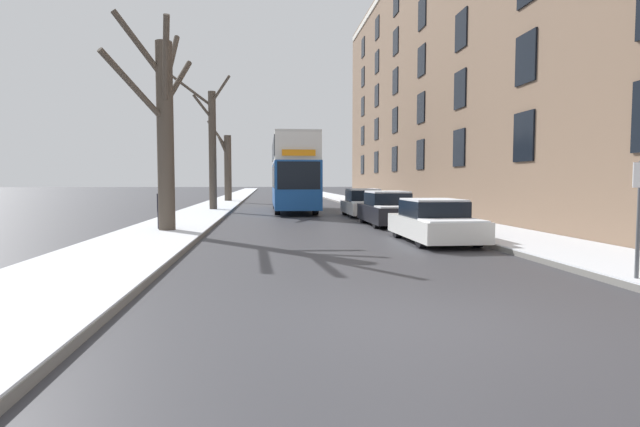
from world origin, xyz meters
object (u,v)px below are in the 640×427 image
at_px(parked_car_2, 363,204).
at_px(parked_car_1, 388,210).
at_px(bare_tree_left_0, 164,125).
at_px(pedestrian_left_sidewalk, 162,208).
at_px(double_decker_bus, 293,170).
at_px(street_sign_post, 639,214).
at_px(bare_tree_left_2, 227,165).
at_px(parked_car_0, 434,222).
at_px(bare_tree_left_1, 212,144).

bearing_deg(parked_car_2, parked_car_1, -90.00).
xyz_separation_m(bare_tree_left_0, pedestrian_left_sidewalk, (-0.23, 0.55, -2.95)).
relative_size(double_decker_bus, street_sign_post, 4.87).
relative_size(bare_tree_left_2, parked_car_0, 1.70).
distance_m(double_decker_bus, parked_car_0, 16.83).
xyz_separation_m(bare_tree_left_1, bare_tree_left_2, (-0.14, 13.55, -0.85)).
relative_size(bare_tree_left_2, parked_car_1, 1.63).
distance_m(parked_car_2, pedestrian_left_sidewalk, 11.72).
bearing_deg(bare_tree_left_0, bare_tree_left_1, 89.10).
height_order(bare_tree_left_1, bare_tree_left_2, bare_tree_left_1).
distance_m(double_decker_bus, street_sign_post, 23.67).
distance_m(double_decker_bus, pedestrian_left_sidewalk, 13.83).
bearing_deg(bare_tree_left_1, parked_car_0, -62.86).
xyz_separation_m(parked_car_0, parked_car_2, (-0.00, 11.34, 0.05)).
bearing_deg(bare_tree_left_0, double_decker_bus, 68.32).
distance_m(bare_tree_left_1, street_sign_post, 25.52).
bearing_deg(pedestrian_left_sidewalk, street_sign_post, -52.80).
relative_size(parked_car_1, pedestrian_left_sidewalk, 2.73).
xyz_separation_m(bare_tree_left_0, bare_tree_left_2, (0.08, 26.92, -0.54)).
distance_m(parked_car_0, pedestrian_left_sidewalk, 9.70).
distance_m(bare_tree_left_1, pedestrian_left_sidewalk, 13.23).
relative_size(bare_tree_left_1, pedestrian_left_sidewalk, 5.09).
xyz_separation_m(bare_tree_left_1, parked_car_2, (8.50, -5.24, -3.48)).
bearing_deg(parked_car_1, double_decker_bus, 108.46).
bearing_deg(street_sign_post, bare_tree_left_2, 105.19).
bearing_deg(double_decker_bus, parked_car_0, -77.98).
xyz_separation_m(bare_tree_left_2, parked_car_1, (8.63, -24.20, -2.63)).
xyz_separation_m(bare_tree_left_2, parked_car_0, (8.63, -30.13, -2.69)).
bearing_deg(parked_car_2, street_sign_post, -85.63).
bearing_deg(bare_tree_left_1, bare_tree_left_0, -90.90).
relative_size(bare_tree_left_0, parked_car_1, 1.67).
distance_m(parked_car_2, street_sign_post, 18.17).
bearing_deg(street_sign_post, parked_car_2, 94.37).
height_order(parked_car_0, pedestrian_left_sidewalk, pedestrian_left_sidewalk).
bearing_deg(double_decker_bus, parked_car_1, -71.54).
relative_size(parked_car_0, parked_car_1, 0.96).
bearing_deg(parked_car_1, bare_tree_left_2, 109.63).
height_order(bare_tree_left_1, street_sign_post, bare_tree_left_1).
relative_size(parked_car_0, pedestrian_left_sidewalk, 2.62).
bearing_deg(parked_car_0, street_sign_post, -78.45).
relative_size(bare_tree_left_1, parked_car_0, 1.94).
distance_m(bare_tree_left_0, parked_car_0, 9.82).
relative_size(bare_tree_left_1, bare_tree_left_2, 1.15).
bearing_deg(pedestrian_left_sidewalk, bare_tree_left_2, 82.09).
bearing_deg(street_sign_post, pedestrian_left_sidewalk, 134.44).
height_order(parked_car_2, street_sign_post, street_sign_post).
height_order(parked_car_1, parked_car_2, parked_car_2).
relative_size(bare_tree_left_0, bare_tree_left_2, 1.03).
relative_size(double_decker_bus, parked_car_1, 2.43).
bearing_deg(bare_tree_left_0, bare_tree_left_2, 89.84).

